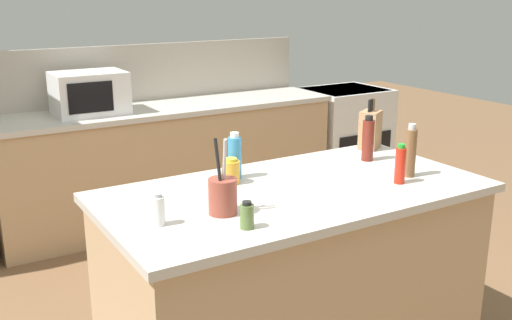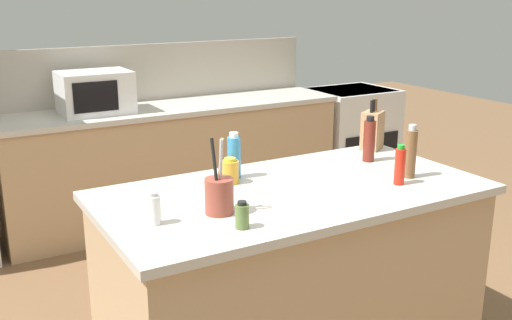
% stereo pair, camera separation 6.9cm
% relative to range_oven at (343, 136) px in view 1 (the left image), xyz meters
% --- Properties ---
extents(back_counter_run, '(2.76, 0.66, 0.94)m').
position_rel_range_oven_xyz_m(back_counter_run, '(-1.80, 0.00, 0.00)').
color(back_counter_run, tan).
rests_on(back_counter_run, ground_plane).
extents(wall_backsplash, '(2.72, 0.03, 0.46)m').
position_rel_range_oven_xyz_m(wall_backsplash, '(-1.80, 0.32, 0.70)').
color(wall_backsplash, '#B2A899').
rests_on(wall_backsplash, back_counter_run).
extents(kitchen_island, '(1.81, 0.93, 0.94)m').
position_rel_range_oven_xyz_m(kitchen_island, '(-2.10, -2.20, 0.00)').
color(kitchen_island, tan).
rests_on(kitchen_island, ground_plane).
extents(range_oven, '(0.76, 0.65, 0.92)m').
position_rel_range_oven_xyz_m(range_oven, '(0.00, 0.00, 0.00)').
color(range_oven, white).
rests_on(range_oven, ground_plane).
extents(microwave, '(0.51, 0.39, 0.31)m').
position_rel_range_oven_xyz_m(microwave, '(-2.42, 0.00, 0.63)').
color(microwave, white).
rests_on(microwave, back_counter_run).
extents(knife_block, '(0.16, 0.15, 0.29)m').
position_rel_range_oven_xyz_m(knife_block, '(-1.32, -1.83, 0.59)').
color(knife_block, '#A87C54').
rests_on(knife_block, kitchen_island).
extents(utensil_crock, '(0.12, 0.12, 0.32)m').
position_rel_range_oven_xyz_m(utensil_crock, '(-2.54, -2.31, 0.56)').
color(utensil_crock, brown).
rests_on(utensil_crock, kitchen_island).
extents(hot_sauce_bottle, '(0.05, 0.05, 0.19)m').
position_rel_range_oven_xyz_m(hot_sauce_bottle, '(-1.63, -2.40, 0.56)').
color(hot_sauce_bottle, red).
rests_on(hot_sauce_bottle, kitchen_island).
extents(salt_shaker, '(0.05, 0.05, 0.13)m').
position_rel_range_oven_xyz_m(salt_shaker, '(-2.81, -2.29, 0.53)').
color(salt_shaker, silver).
rests_on(salt_shaker, kitchen_island).
extents(spice_jar_oregano, '(0.06, 0.06, 0.11)m').
position_rel_range_oven_xyz_m(spice_jar_oregano, '(-2.53, -2.50, 0.52)').
color(spice_jar_oregano, '#567038').
rests_on(spice_jar_oregano, kitchen_island).
extents(honey_jar, '(0.08, 0.08, 0.12)m').
position_rel_range_oven_xyz_m(honey_jar, '(-2.32, -1.98, 0.53)').
color(honey_jar, gold).
rests_on(honey_jar, kitchen_island).
extents(pepper_grinder, '(0.06, 0.06, 0.27)m').
position_rel_range_oven_xyz_m(pepper_grinder, '(-1.51, -2.34, 0.60)').
color(pepper_grinder, brown).
rests_on(pepper_grinder, kitchen_island).
extents(dish_soap_bottle, '(0.07, 0.07, 0.23)m').
position_rel_range_oven_xyz_m(dish_soap_bottle, '(-2.26, -1.92, 0.58)').
color(dish_soap_bottle, '#3384BC').
rests_on(dish_soap_bottle, kitchen_island).
extents(vinegar_bottle, '(0.06, 0.06, 0.25)m').
position_rel_range_oven_xyz_m(vinegar_bottle, '(-1.50, -2.01, 0.59)').
color(vinegar_bottle, maroon).
rests_on(vinegar_bottle, kitchen_island).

